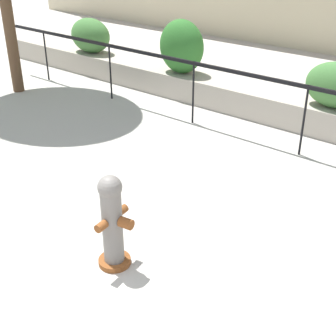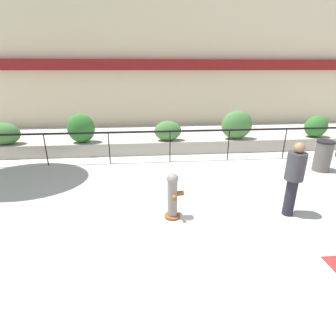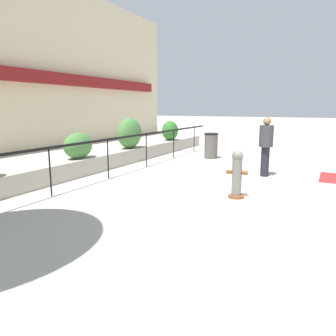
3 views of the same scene
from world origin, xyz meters
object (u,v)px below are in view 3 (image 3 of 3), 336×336
at_px(fire_hydrant, 237,174).
at_px(hedge_bush_3, 130,133).
at_px(hedge_bush_2, 78,146).
at_px(trash_bin, 211,146).
at_px(hedge_bush_4, 170,131).
at_px(pedestrian, 266,143).

bearing_deg(fire_hydrant, hedge_bush_3, 57.57).
bearing_deg(fire_hydrant, hedge_bush_2, 85.93).
relative_size(fire_hydrant, trash_bin, 1.07).
distance_m(hedge_bush_3, hedge_bush_4, 3.38).
distance_m(hedge_bush_3, trash_bin, 3.28).
bearing_deg(pedestrian, fire_hydrant, 177.47).
xyz_separation_m(hedge_bush_4, trash_bin, (-1.28, -2.46, -0.44)).
relative_size(hedge_bush_4, fire_hydrant, 0.87).
height_order(fire_hydrant, pedestrian, pedestrian).
distance_m(hedge_bush_4, trash_bin, 2.81).
distance_m(hedge_bush_2, hedge_bush_4, 6.15).
height_order(hedge_bush_4, pedestrian, pedestrian).
relative_size(hedge_bush_2, hedge_bush_3, 0.85).
bearing_deg(hedge_bush_3, hedge_bush_4, 0.00).
distance_m(hedge_bush_2, pedestrian, 5.54).
bearing_deg(trash_bin, hedge_bush_2, 153.19).
xyz_separation_m(hedge_bush_3, trash_bin, (2.09, -2.46, -0.56)).
xyz_separation_m(pedestrian, trash_bin, (2.54, 2.57, -0.48)).
bearing_deg(hedge_bush_3, hedge_bush_2, 180.00).
height_order(hedge_bush_2, pedestrian, pedestrian).
height_order(fire_hydrant, trash_bin, fire_hydrant).
distance_m(hedge_bush_3, pedestrian, 5.05).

